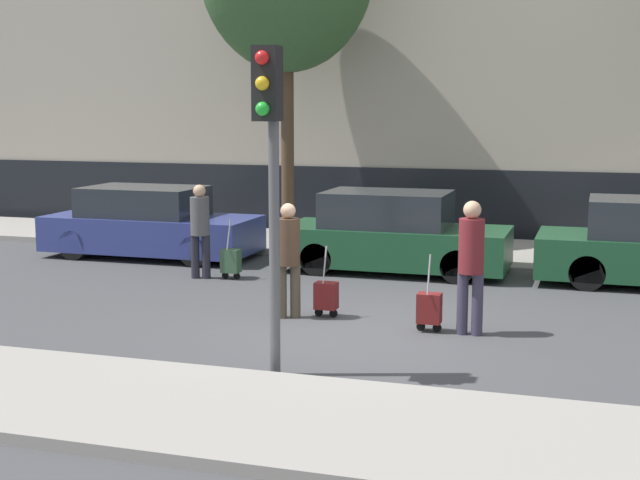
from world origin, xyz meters
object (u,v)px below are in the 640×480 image
at_px(pedestrian_left, 200,225).
at_px(trolley_center, 326,296).
at_px(parked_car_0, 150,224).
at_px(pedestrian_right, 471,259).
at_px(traffic_light, 270,145).
at_px(trolley_right, 429,308).
at_px(trolley_left, 231,261).
at_px(pedestrian_center, 288,253).
at_px(parked_car_1, 393,235).

bearing_deg(pedestrian_left, trolley_center, 134.65).
xyz_separation_m(parked_car_0, pedestrian_right, (7.12, -4.34, 0.37)).
height_order(pedestrian_left, traffic_light, traffic_light).
bearing_deg(parked_car_0, pedestrian_right, -31.37).
bearing_deg(pedestrian_left, pedestrian_right, 143.85).
bearing_deg(trolley_right, pedestrian_right, -0.55).
relative_size(trolley_left, traffic_light, 0.29).
height_order(parked_car_0, pedestrian_center, pedestrian_center).
distance_m(trolley_left, pedestrian_center, 3.20).
bearing_deg(pedestrian_right, traffic_light, -124.79).
relative_size(pedestrian_left, traffic_light, 0.46).
bearing_deg(parked_car_1, pedestrian_center, -98.78).
xyz_separation_m(pedestrian_right, trolley_right, (-0.55, 0.01, -0.71)).
xyz_separation_m(pedestrian_left, trolley_right, (4.60, -2.54, -0.63)).
height_order(trolley_left, pedestrian_right, pedestrian_right).
height_order(parked_car_1, pedestrian_left, pedestrian_left).
height_order(parked_car_1, traffic_light, traffic_light).
xyz_separation_m(parked_car_0, pedestrian_center, (4.47, -4.15, 0.28)).
relative_size(pedestrian_center, trolley_right, 1.56).
bearing_deg(trolley_left, trolley_right, -33.00).
height_order(pedestrian_center, traffic_light, traffic_light).
distance_m(pedestrian_left, trolley_right, 5.30).
distance_m(parked_car_0, trolley_center, 6.36).
xyz_separation_m(trolley_center, trolley_right, (1.59, -0.40, 0.01)).
bearing_deg(pedestrian_center, parked_car_0, -65.78).
distance_m(parked_car_0, pedestrian_left, 2.68).
bearing_deg(traffic_light, parked_car_1, 91.43).
bearing_deg(trolley_left, pedestrian_center, -51.39).
relative_size(parked_car_0, pedestrian_center, 2.56).
bearing_deg(traffic_light, pedestrian_left, 122.57).
distance_m(parked_car_1, trolley_left, 3.05).
bearing_deg(pedestrian_left, parked_car_1, -161.71).
bearing_deg(trolley_left, trolley_center, -42.26).
bearing_deg(pedestrian_center, pedestrian_left, -66.22).
distance_m(parked_car_0, trolley_right, 7.88).
height_order(parked_car_1, pedestrian_right, pedestrian_right).
distance_m(parked_car_1, traffic_light, 7.10).
xyz_separation_m(pedestrian_center, pedestrian_right, (2.65, -0.19, 0.09)).
distance_m(pedestrian_center, pedestrian_right, 2.66).
height_order(pedestrian_left, trolley_center, pedestrian_left).
bearing_deg(trolley_center, parked_car_0, 141.63).
relative_size(pedestrian_right, traffic_light, 0.49).
xyz_separation_m(pedestrian_center, traffic_light, (0.79, -2.80, 1.68)).
xyz_separation_m(pedestrian_left, traffic_light, (3.30, -5.16, 1.68)).
relative_size(pedestrian_center, pedestrian_right, 0.92).
bearing_deg(pedestrian_left, traffic_light, 112.75).
bearing_deg(pedestrian_right, parked_car_1, 116.29).
xyz_separation_m(parked_car_1, trolley_right, (1.48, -4.21, -0.36)).
distance_m(trolley_left, traffic_light, 6.36).
bearing_deg(pedestrian_left, pedestrian_center, 126.84).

